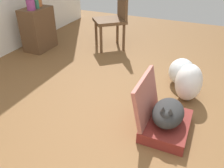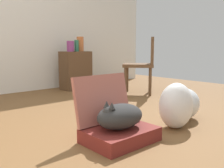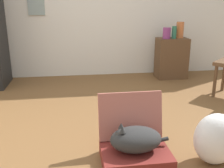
% 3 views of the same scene
% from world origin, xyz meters
% --- Properties ---
extents(ground_plane, '(7.68, 7.68, 0.00)m').
position_xyz_m(ground_plane, '(0.00, 0.00, 0.00)').
color(ground_plane, brown).
rests_on(ground_plane, ground).
extents(suitcase_base, '(0.54, 0.41, 0.11)m').
position_xyz_m(suitcase_base, '(0.15, -0.51, 0.06)').
color(suitcase_base, maroon).
rests_on(suitcase_base, ground).
extents(suitcase_lid, '(0.54, 0.12, 0.40)m').
position_xyz_m(suitcase_lid, '(0.15, -0.29, 0.31)').
color(suitcase_lid, '#B26356').
rests_on(suitcase_lid, suitcase_base).
extents(cat, '(0.49, 0.28, 0.23)m').
position_xyz_m(cat, '(0.14, -0.50, 0.21)').
color(cat, '#2D2D2D').
rests_on(cat, suitcase_base).
extents(plastic_bag_white, '(0.35, 0.29, 0.42)m').
position_xyz_m(plastic_bag_white, '(0.77, -0.59, 0.21)').
color(plastic_bag_white, white).
rests_on(plastic_bag_white, ground).
extents(plastic_bag_clear, '(0.35, 0.31, 0.32)m').
position_xyz_m(plastic_bag_clear, '(1.09, -0.47, 0.16)').
color(plastic_bag_clear, silver).
rests_on(plastic_bag_clear, ground).
extents(side_table, '(0.49, 0.32, 0.66)m').
position_xyz_m(side_table, '(1.29, 1.85, 0.33)').
color(side_table, brown).
rests_on(side_table, ground).
extents(vase_tall, '(0.13, 0.13, 0.18)m').
position_xyz_m(vase_tall, '(1.17, 1.81, 0.75)').
color(vase_tall, '#8C387A').
rests_on(vase_tall, side_table).
extents(vase_short, '(0.12, 0.12, 0.26)m').
position_xyz_m(vase_short, '(1.42, 1.88, 0.79)').
color(vase_short, '#CC6B38').
rests_on(vase_short, side_table).
extents(vase_round, '(0.07, 0.07, 0.20)m').
position_xyz_m(vase_round, '(1.29, 1.81, 0.76)').
color(vase_round, '#2D7051').
rests_on(vase_round, side_table).
extents(chair, '(0.62, 0.63, 0.89)m').
position_xyz_m(chair, '(1.84, 0.77, 0.49)').
color(chair, brown).
rests_on(chair, ground).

